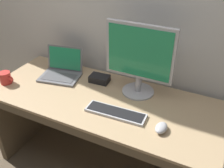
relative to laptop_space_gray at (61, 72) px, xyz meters
name	(u,v)px	position (x,y,z in m)	size (l,w,h in m)	color
ground_plane	(103,166)	(0.44, -0.13, -0.78)	(14.00, 14.00, 0.00)	brown
desk	(102,125)	(0.44, -0.14, -0.29)	(1.73, 0.70, 0.74)	tan
laptop_space_gray	(61,72)	(0.00, 0.00, 0.00)	(0.36, 0.31, 0.22)	slate
external_monitor	(139,57)	(0.65, 0.04, 0.25)	(0.49, 0.24, 0.53)	#B7B7BC
wired_keyboard	(116,113)	(0.62, -0.25, -0.03)	(0.41, 0.14, 0.02)	#BCBCC1
computer_mouse	(161,128)	(0.93, -0.28, -0.02)	(0.07, 0.11, 0.04)	#B7B7BC
external_drive_box	(100,79)	(0.33, 0.06, -0.02)	(0.15, 0.10, 0.05)	black
coffee_mug	(6,78)	(-0.33, -0.28, 0.01)	(0.13, 0.09, 0.09)	red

